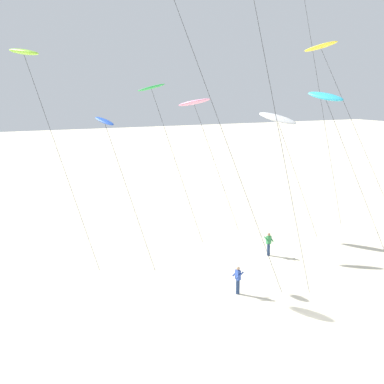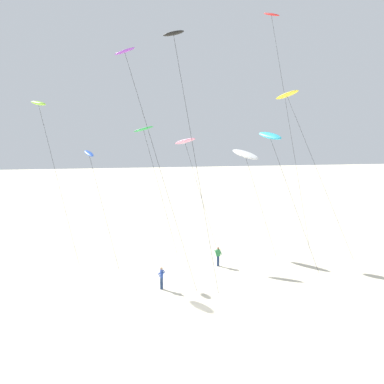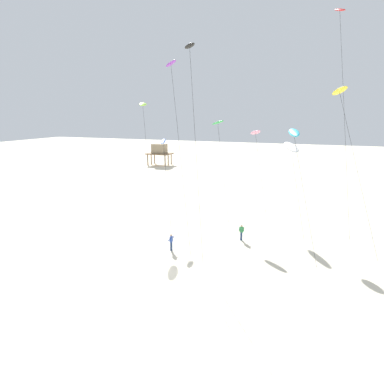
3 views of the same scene
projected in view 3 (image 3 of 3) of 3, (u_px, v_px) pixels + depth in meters
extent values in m
plane|color=beige|center=(166.00, 273.00, 27.40)|extent=(260.00, 260.00, 0.00)
ellipsoid|color=green|center=(218.00, 123.00, 41.53)|extent=(2.18, 1.81, 0.80)
cylinder|color=#262626|center=(223.00, 172.00, 40.83)|extent=(2.69, 3.59, 11.79)
ellipsoid|color=purple|center=(171.00, 63.00, 33.09)|extent=(1.82, 1.53, 0.61)
cylinder|color=#262626|center=(180.00, 157.00, 31.67)|extent=(4.50, 6.01, 17.80)
ellipsoid|color=white|center=(291.00, 147.00, 35.52)|extent=(2.45, 3.31, 1.41)
cylinder|color=#262626|center=(298.00, 194.00, 34.93)|extent=(2.20, 2.94, 9.31)
ellipsoid|color=black|center=(190.00, 46.00, 28.76)|extent=(1.67, 1.68, 0.45)
cylinder|color=#262626|center=(196.00, 156.00, 28.91)|extent=(2.62, 3.49, 18.64)
ellipsoid|color=blue|center=(163.00, 141.00, 39.53)|extent=(1.10, 2.01, 0.69)
cylinder|color=#262626|center=(167.00, 184.00, 38.94)|extent=(2.24, 2.98, 9.64)
ellipsoid|color=red|center=(340.00, 10.00, 33.89)|extent=(1.43, 2.31, 0.86)
cylinder|color=#262626|center=(345.00, 127.00, 34.28)|extent=(3.01, 4.01, 23.27)
ellipsoid|color=pink|center=(255.00, 132.00, 41.65)|extent=(2.24, 3.33, 1.01)
cylinder|color=#262626|center=(261.00, 177.00, 40.92)|extent=(2.56, 3.41, 10.52)
ellipsoid|color=yellow|center=(340.00, 91.00, 32.89)|extent=(1.84, 3.16, 1.00)
cylinder|color=#262626|center=(358.00, 172.00, 31.26)|extent=(4.37, 5.84, 15.07)
ellipsoid|color=#8CD833|center=(143.00, 104.00, 42.83)|extent=(2.10, 3.32, 0.80)
cylinder|color=#262626|center=(148.00, 162.00, 41.92)|extent=(3.31, 4.41, 14.03)
ellipsoid|color=#33BFE0|center=(294.00, 133.00, 30.41)|extent=(1.71, 2.99, 1.11)
cylinder|color=#262626|center=(305.00, 199.00, 29.42)|extent=(2.98, 3.97, 11.11)
cylinder|color=navy|center=(241.00, 236.00, 34.51)|extent=(0.22, 0.22, 0.88)
cube|color=#338C4C|center=(242.00, 230.00, 34.34)|extent=(0.36, 0.23, 0.58)
sphere|color=#9E7051|center=(242.00, 226.00, 34.25)|extent=(0.20, 0.20, 0.20)
cylinder|color=#338C4C|center=(244.00, 229.00, 34.27)|extent=(0.13, 0.51, 0.39)
cylinder|color=#338C4C|center=(239.00, 229.00, 34.39)|extent=(0.13, 0.51, 0.39)
cylinder|color=navy|center=(171.00, 246.00, 31.90)|extent=(0.22, 0.22, 0.88)
cube|color=#2D4CA5|center=(171.00, 239.00, 31.73)|extent=(0.20, 0.34, 0.58)
sphere|color=tan|center=(171.00, 235.00, 31.64)|extent=(0.20, 0.20, 0.20)
cylinder|color=#2D4CA5|center=(170.00, 239.00, 31.52)|extent=(0.50, 0.09, 0.39)
cylinder|color=#2D4CA5|center=(172.00, 238.00, 31.92)|extent=(0.50, 0.09, 0.39)
cylinder|color=#846647|center=(148.00, 160.00, 84.97)|extent=(0.28, 0.28, 2.76)
cylinder|color=#846647|center=(165.00, 161.00, 83.25)|extent=(0.28, 0.28, 2.76)
cylinder|color=#846647|center=(154.00, 158.00, 88.39)|extent=(0.28, 0.28, 2.76)
cylinder|color=#846647|center=(171.00, 159.00, 86.67)|extent=(0.28, 0.28, 2.76)
cylinder|color=#846647|center=(151.00, 159.00, 86.68)|extent=(0.28, 0.28, 2.76)
cylinder|color=#846647|center=(168.00, 160.00, 84.96)|extent=(0.28, 0.28, 2.76)
cube|color=#846647|center=(159.00, 154.00, 85.47)|extent=(6.17, 4.71, 0.24)
cube|color=#9E896B|center=(159.00, 149.00, 85.17)|extent=(3.39, 2.82, 2.40)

